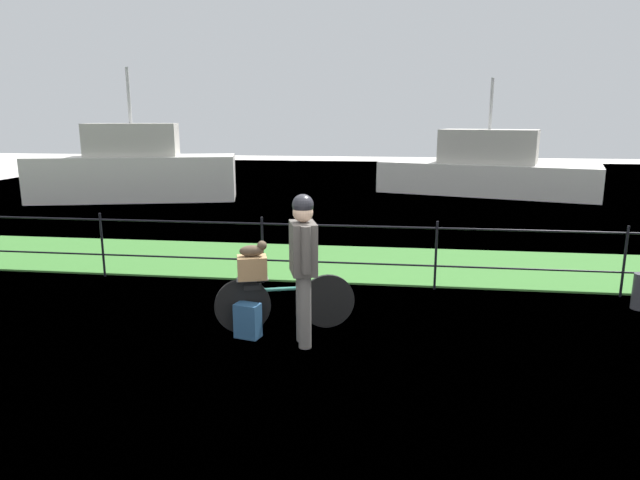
{
  "coord_description": "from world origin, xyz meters",
  "views": [
    {
      "loc": [
        0.65,
        -5.53,
        2.48
      ],
      "look_at": [
        -0.29,
        1.48,
        0.9
      ],
      "focal_mm": 31.1,
      "sensor_mm": 36.0,
      "label": 1
    }
  ],
  "objects_px": {
    "backpack_on_paving": "(248,321)",
    "moored_boat_near": "(487,170)",
    "wooden_crate": "(252,267)",
    "terrier_dog": "(254,250)",
    "cyclist_person": "(303,257)",
    "bicycle_main": "(284,302)",
    "mooring_bollard": "(640,291)",
    "moored_boat_mid": "(134,171)"
  },
  "relations": [
    {
      "from": "wooden_crate",
      "to": "moored_boat_near",
      "type": "distance_m",
      "value": 13.53
    },
    {
      "from": "backpack_on_paving",
      "to": "moored_boat_mid",
      "type": "bearing_deg",
      "value": -44.53
    },
    {
      "from": "terrier_dog",
      "to": "mooring_bollard",
      "type": "xyz_separation_m",
      "value": [
        4.81,
        1.44,
        -0.75
      ]
    },
    {
      "from": "bicycle_main",
      "to": "cyclist_person",
      "type": "relative_size",
      "value": 0.95
    },
    {
      "from": "wooden_crate",
      "to": "backpack_on_paving",
      "type": "distance_m",
      "value": 0.61
    },
    {
      "from": "cyclist_person",
      "to": "bicycle_main",
      "type": "bearing_deg",
      "value": 127.86
    },
    {
      "from": "cyclist_person",
      "to": "moored_boat_near",
      "type": "distance_m",
      "value": 13.59
    },
    {
      "from": "wooden_crate",
      "to": "bicycle_main",
      "type": "bearing_deg",
      "value": 17.37
    },
    {
      "from": "moored_boat_mid",
      "to": "moored_boat_near",
      "type": "bearing_deg",
      "value": 14.96
    },
    {
      "from": "wooden_crate",
      "to": "terrier_dog",
      "type": "relative_size",
      "value": 1.03
    },
    {
      "from": "wooden_crate",
      "to": "backpack_on_paving",
      "type": "xyz_separation_m",
      "value": [
        -0.02,
        -0.17,
        -0.59
      ]
    },
    {
      "from": "bicycle_main",
      "to": "backpack_on_paving",
      "type": "bearing_deg",
      "value": -143.64
    },
    {
      "from": "backpack_on_paving",
      "to": "mooring_bollard",
      "type": "relative_size",
      "value": 0.83
    },
    {
      "from": "cyclist_person",
      "to": "moored_boat_near",
      "type": "height_order",
      "value": "moored_boat_near"
    },
    {
      "from": "cyclist_person",
      "to": "mooring_bollard",
      "type": "xyz_separation_m",
      "value": [
        4.19,
        1.72,
        -0.76
      ]
    },
    {
      "from": "bicycle_main",
      "to": "moored_boat_near",
      "type": "distance_m",
      "value": 13.32
    },
    {
      "from": "backpack_on_paving",
      "to": "bicycle_main",
      "type": "bearing_deg",
      "value": -129.76
    },
    {
      "from": "moored_boat_near",
      "to": "moored_boat_mid",
      "type": "height_order",
      "value": "moored_boat_mid"
    },
    {
      "from": "backpack_on_paving",
      "to": "moored_boat_near",
      "type": "relative_size",
      "value": 0.06
    },
    {
      "from": "mooring_bollard",
      "to": "terrier_dog",
      "type": "bearing_deg",
      "value": -163.33
    },
    {
      "from": "bicycle_main",
      "to": "mooring_bollard",
      "type": "distance_m",
      "value": 4.69
    },
    {
      "from": "bicycle_main",
      "to": "terrier_dog",
      "type": "relative_size",
      "value": 4.92
    },
    {
      "from": "terrier_dog",
      "to": "moored_boat_near",
      "type": "height_order",
      "value": "moored_boat_near"
    },
    {
      "from": "terrier_dog",
      "to": "backpack_on_paving",
      "type": "xyz_separation_m",
      "value": [
        -0.05,
        -0.17,
        -0.79
      ]
    },
    {
      "from": "bicycle_main",
      "to": "wooden_crate",
      "type": "relative_size",
      "value": 4.8
    },
    {
      "from": "terrier_dog",
      "to": "wooden_crate",
      "type": "bearing_deg",
      "value": -162.63
    },
    {
      "from": "moored_boat_near",
      "to": "moored_boat_mid",
      "type": "bearing_deg",
      "value": -165.04
    },
    {
      "from": "bicycle_main",
      "to": "wooden_crate",
      "type": "xyz_separation_m",
      "value": [
        -0.35,
        -0.11,
        0.44
      ]
    },
    {
      "from": "moored_boat_near",
      "to": "moored_boat_mid",
      "type": "distance_m",
      "value": 11.15
    },
    {
      "from": "cyclist_person",
      "to": "mooring_bollard",
      "type": "relative_size",
      "value": 3.5
    },
    {
      "from": "mooring_bollard",
      "to": "moored_boat_mid",
      "type": "bearing_deg",
      "value": 142.68
    },
    {
      "from": "wooden_crate",
      "to": "terrier_dog",
      "type": "height_order",
      "value": "terrier_dog"
    },
    {
      "from": "moored_boat_mid",
      "to": "cyclist_person",
      "type": "bearing_deg",
      "value": -56.0
    },
    {
      "from": "backpack_on_paving",
      "to": "moored_boat_mid",
      "type": "xyz_separation_m",
      "value": [
        -6.16,
        10.01,
        0.67
      ]
    },
    {
      "from": "terrier_dog",
      "to": "moored_boat_mid",
      "type": "distance_m",
      "value": 11.64
    },
    {
      "from": "mooring_bollard",
      "to": "cyclist_person",
      "type": "bearing_deg",
      "value": -157.71
    },
    {
      "from": "backpack_on_paving",
      "to": "terrier_dog",
      "type": "bearing_deg",
      "value": -91.81
    },
    {
      "from": "bicycle_main",
      "to": "wooden_crate",
      "type": "bearing_deg",
      "value": -162.63
    },
    {
      "from": "moored_boat_mid",
      "to": "terrier_dog",
      "type": "bearing_deg",
      "value": -57.76
    },
    {
      "from": "backpack_on_paving",
      "to": "moored_boat_near",
      "type": "distance_m",
      "value": 13.7
    },
    {
      "from": "moored_boat_near",
      "to": "mooring_bollard",
      "type": "bearing_deg",
      "value": -88.75
    },
    {
      "from": "cyclist_person",
      "to": "mooring_bollard",
      "type": "bearing_deg",
      "value": 22.29
    }
  ]
}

